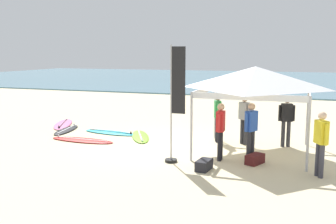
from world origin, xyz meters
TOP-DOWN VIEW (x-y plane):
  - ground_plane at (0.00, 0.00)m, footprint 80.00×80.00m
  - sea at (0.00, 33.24)m, footprint 80.00×36.00m
  - canopy_tent at (2.85, 0.09)m, footprint 3.36×3.36m
  - surfboard_black at (-4.80, 1.03)m, footprint 0.90×2.09m
  - surfboard_cyan at (-2.86, 1.17)m, footprint 2.41×0.93m
  - surfboard_lime at (-1.45, 0.89)m, footprint 1.59×2.29m
  - surfboard_red at (-3.22, -0.36)m, footprint 2.53×0.76m
  - surfboard_pink at (-5.68, 2.08)m, footprint 1.68×2.59m
  - person_red at (2.03, -1.20)m, footprint 0.23×0.55m
  - person_black at (3.80, 1.17)m, footprint 0.53×0.31m
  - person_blue at (2.88, -0.86)m, footprint 0.37×0.49m
  - person_green at (1.45, 1.11)m, footprint 0.33×0.52m
  - person_grey at (2.40, 1.07)m, footprint 0.44×0.40m
  - person_yellow at (4.77, -1.90)m, footprint 0.36×0.50m
  - banner_flag at (0.83, -1.86)m, footprint 0.60×0.36m
  - gear_bag_near_tent at (3.06, -1.26)m, footprint 0.54×0.68m
  - gear_bag_by_pole at (1.81, -2.30)m, footprint 0.39×0.63m

SIDE VIEW (x-z plane):
  - ground_plane at x=0.00m, z-range 0.00..0.00m
  - surfboard_pink at x=-5.68m, z-range -0.06..0.13m
  - surfboard_red at x=-3.22m, z-range -0.06..0.13m
  - surfboard_cyan at x=-2.86m, z-range -0.06..0.13m
  - surfboard_lime at x=-1.45m, z-range -0.06..0.13m
  - surfboard_black at x=-4.80m, z-range -0.06..0.13m
  - sea at x=0.00m, z-range 0.00..0.10m
  - gear_bag_near_tent at x=3.06m, z-range 0.00..0.28m
  - gear_bag_by_pole at x=1.81m, z-range 0.00..0.28m
  - person_red at x=2.03m, z-range 0.13..1.84m
  - person_black at x=3.80m, z-range 0.13..1.84m
  - person_blue at x=2.88m, z-range 0.13..1.84m
  - person_green at x=1.45m, z-range 0.13..1.84m
  - person_grey at x=2.40m, z-range 0.13..1.84m
  - person_yellow at x=4.77m, z-range 0.13..1.84m
  - banner_flag at x=0.83m, z-range -0.13..3.27m
  - canopy_tent at x=2.85m, z-range 1.01..3.76m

